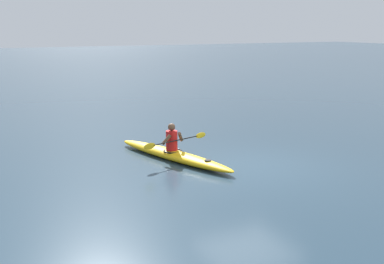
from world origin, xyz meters
name	(u,v)px	position (x,y,z in m)	size (l,w,h in m)	color
ground_plane	(249,167)	(0.00, 0.00, 0.00)	(160.00, 160.00, 0.00)	#233847
kayak	(173,155)	(1.52, -1.63, 0.14)	(1.83, 4.65, 0.27)	#EAB214
kayaker	(172,139)	(1.53, -1.65, 0.60)	(2.24, 0.69, 0.77)	red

